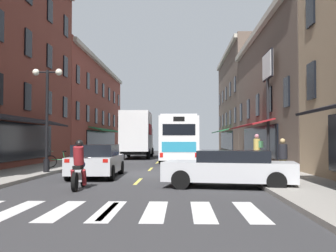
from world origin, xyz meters
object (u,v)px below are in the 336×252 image
Objects in this scene: sedan_far at (144,148)px; pedestrian_mid at (283,158)px; motorcycle_rider at (79,168)px; bicycle_near at (61,161)px; box_truck at (137,135)px; pedestrian_near at (257,149)px; transit_bus at (177,139)px; sedan_mid at (97,161)px; street_lamp_twin at (47,114)px; billboard_sign at (268,80)px; sedan_near at (230,168)px.

pedestrian_mid is at bearing -74.61° from sedan_far.
bicycle_near is (-3.14, 8.23, -0.21)m from motorcycle_rider.
pedestrian_near is at bearing -58.50° from box_truck.
transit_bus is 6.54× the size of pedestrian_near.
street_lamp_twin reaches higher than sedan_mid.
billboard_sign reaches higher than bicycle_near.
sedan_far is 2.98× the size of pedestrian_mid.
motorcycle_rider is at bearing -173.31° from sedan_near.
pedestrian_near is at bearing 2.92° from bicycle_near.
sedan_mid is 7.92m from pedestrian_mid.
pedestrian_mid is at bearing -68.45° from box_truck.
sedan_mid is 0.98× the size of sedan_far.
sedan_near is 9.48m from street_lamp_twin.
box_truck is 1.67× the size of sedan_far.
street_lamp_twin is at bearing 150.46° from sedan_near.
transit_bus reaches higher than pedestrian_mid.
box_truck is 21.29m from pedestrian_mid.
motorcycle_rider is 1.22× the size of bicycle_near.
sedan_mid is (0.14, -17.82, -1.33)m from box_truck.
bicycle_near is (-6.30, -9.19, -1.24)m from transit_bus.
sedan_far reaches higher than sedan_near.
sedan_near is at bearing -29.54° from street_lamp_twin.
sedan_near is at bearing -162.79° from pedestrian_near.
pedestrian_mid is at bearing -74.53° from transit_bus.
box_truck is 4.27× the size of pedestrian_near.
billboard_sign is 13.18m from bicycle_near.
pedestrian_near is at bearing 53.02° from pedestrian_mid.
pedestrian_mid reaches higher than bicycle_near.
sedan_far is at bearing 114.92° from billboard_sign.
street_lamp_twin reaches higher than pedestrian_near.
box_truck is at bearing 130.30° from billboard_sign.
street_lamp_twin is (-10.25, 2.95, 1.91)m from pedestrian_mid.
sedan_near is at bearing -109.04° from billboard_sign.
box_truck is 4.99× the size of pedestrian_mid.
sedan_near is (1.99, -16.81, -1.07)m from transit_bus.
bicycle_near is at bearing -101.13° from box_truck.
box_truck is at bearing -88.47° from sedan_far.
pedestrian_near reaches higher than bicycle_near.
pedestrian_near is (2.50, 8.17, 0.44)m from sedan_near.
box_truck reaches higher than pedestrian_near.
billboard_sign is 14.90m from motorcycle_rider.
motorcycle_rider is (-3.17, -17.42, -1.03)m from transit_bus.
street_lamp_twin is (-6.04, -12.26, 1.11)m from transit_bus.
sedan_mid is (-9.07, -6.95, -4.59)m from billboard_sign.
motorcycle_rider is 1.13× the size of pedestrian_near.
motorcycle_rider is at bearing -128.31° from billboard_sign.
sedan_near is (5.59, -21.38, -1.39)m from box_truck.
billboard_sign is 4.94m from pedestrian_near.
transit_bus reaches higher than motorcycle_rider.
sedan_far is at bearing 83.99° from bicycle_near.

